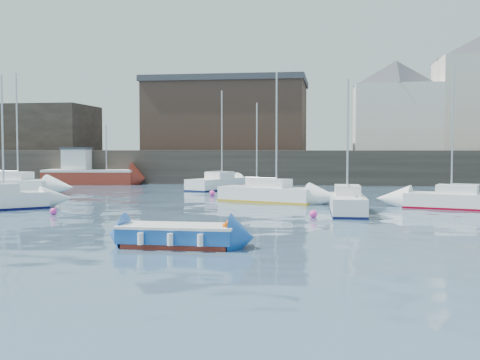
# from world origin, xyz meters

# --- Properties ---
(water) EXTENTS (220.00, 220.00, 0.00)m
(water) POSITION_xyz_m (0.00, 0.00, 0.00)
(water) COLOR #2D4760
(water) RESTS_ON ground
(quay_wall) EXTENTS (90.00, 5.00, 3.00)m
(quay_wall) POSITION_xyz_m (0.00, 35.00, 1.50)
(quay_wall) COLOR #28231E
(quay_wall) RESTS_ON ground
(land_strip) EXTENTS (90.00, 32.00, 2.80)m
(land_strip) POSITION_xyz_m (0.00, 53.00, 1.40)
(land_strip) COLOR #28231E
(land_strip) RESTS_ON ground
(bldg_east_d) EXTENTS (11.14, 11.14, 8.95)m
(bldg_east_d) POSITION_xyz_m (11.00, 41.50, 7.36)
(bldg_east_d) COLOR white
(bldg_east_d) RESTS_ON land_strip
(warehouse) EXTENTS (16.40, 10.40, 7.60)m
(warehouse) POSITION_xyz_m (-6.00, 43.00, 6.62)
(warehouse) COLOR #3D2D26
(warehouse) RESTS_ON land_strip
(bldg_west) EXTENTS (14.00, 8.00, 5.00)m
(bldg_west) POSITION_xyz_m (-28.00, 42.00, 5.30)
(bldg_west) COLOR #353028
(bldg_west) RESTS_ON land_strip
(blue_dinghy) EXTENTS (3.77, 1.99, 0.72)m
(blue_dinghy) POSITION_xyz_m (-0.11, -0.67, 0.40)
(blue_dinghy) COLOR maroon
(blue_dinghy) RESTS_ON ground
(fishing_boat) EXTENTS (8.21, 3.82, 5.26)m
(fishing_boat) POSITION_xyz_m (-16.75, 31.47, 1.02)
(fishing_boat) COLOR maroon
(fishing_boat) RESTS_ON ground
(sailboat_b) EXTENTS (6.19, 3.96, 7.60)m
(sailboat_b) POSITION_xyz_m (1.07, 16.04, 0.50)
(sailboat_b) COLOR white
(sailboat_b) RESTS_ON ground
(sailboat_c) EXTENTS (1.74, 5.01, 6.54)m
(sailboat_c) POSITION_xyz_m (5.57, 10.15, 0.50)
(sailboat_c) COLOR white
(sailboat_c) RESTS_ON ground
(sailboat_d) EXTENTS (6.18, 3.56, 7.51)m
(sailboat_d) POSITION_xyz_m (11.56, 13.36, 0.46)
(sailboat_d) COLOR white
(sailboat_d) RESTS_ON ground
(sailboat_e) EXTENTS (6.74, 2.85, 8.42)m
(sailboat_e) POSITION_xyz_m (-17.76, 20.31, 0.55)
(sailboat_e) COLOR white
(sailboat_e) RESTS_ON ground
(sailboat_f) EXTENTS (1.80, 4.84, 6.19)m
(sailboat_f) POSITION_xyz_m (-0.16, 19.91, 0.44)
(sailboat_f) COLOR white
(sailboat_f) RESTS_ON ground
(sailboat_h) EXTENTS (4.20, 6.18, 7.63)m
(sailboat_h) POSITION_xyz_m (-3.86, 26.03, 0.50)
(sailboat_h) COLOR white
(sailboat_h) RESTS_ON ground
(buoy_near) EXTENTS (0.34, 0.34, 0.34)m
(buoy_near) POSITION_xyz_m (-8.36, 7.58, 0.00)
(buoy_near) COLOR #FF38AF
(buoy_near) RESTS_ON ground
(buoy_mid) EXTENTS (0.37, 0.37, 0.37)m
(buoy_mid) POSITION_xyz_m (3.98, 8.19, 0.00)
(buoy_mid) COLOR #FF38AF
(buoy_mid) RESTS_ON ground
(buoy_far) EXTENTS (0.39, 0.39, 0.39)m
(buoy_far) POSITION_xyz_m (-3.10, 20.07, 0.00)
(buoy_far) COLOR #FF38AF
(buoy_far) RESTS_ON ground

